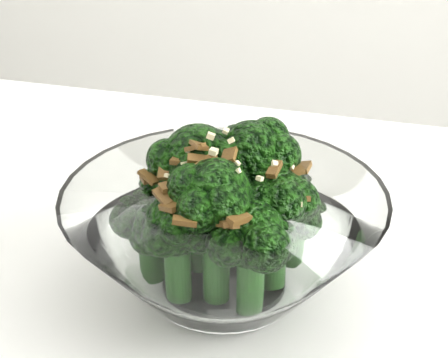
# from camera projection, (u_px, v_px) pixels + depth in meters

# --- Properties ---
(broccoli_dish) EXTENTS (0.23, 0.23, 0.13)m
(broccoli_dish) POSITION_uv_depth(u_px,v_px,m) (224.00, 231.00, 0.48)
(broccoli_dish) COLOR white
(broccoli_dish) RESTS_ON table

